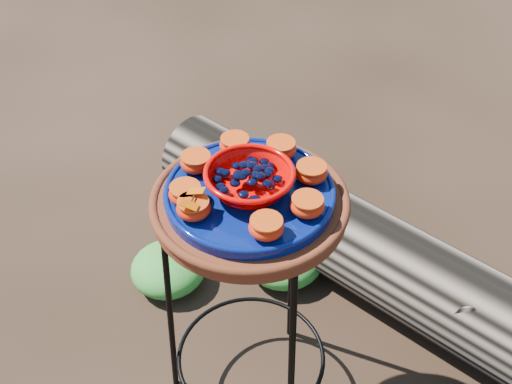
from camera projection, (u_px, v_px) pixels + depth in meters
The scene contains 17 objects.
plant_stand at pixel (251, 310), 1.63m from camera, with size 0.44×0.44×0.70m, color black, non-canonical shape.
terracotta_saucer at pixel (250, 204), 1.39m from camera, with size 0.42×0.42×0.03m, color #5A1D11.
cobalt_plate at pixel (250, 194), 1.37m from camera, with size 0.36×0.36×0.02m, color #070937.
red_bowl at pixel (249, 181), 1.34m from camera, with size 0.18×0.18×0.05m, color #D70300, non-canonical shape.
glass_gems at pixel (249, 167), 1.32m from camera, with size 0.14×0.14×0.02m, color black, non-canonical shape.
orange_half_0 at pixel (194, 208), 1.29m from camera, with size 0.07×0.07×0.04m, color #AB320C.
orange_half_1 at pixel (266, 227), 1.25m from camera, with size 0.07×0.07×0.04m, color #AB320C.
orange_half_2 at pixel (307, 205), 1.29m from camera, with size 0.07×0.07×0.04m, color #AB320C.
orange_half_3 at pixel (311, 173), 1.37m from camera, with size 0.07×0.07×0.04m, color #AB320C.
orange_half_4 at pixel (281, 149), 1.43m from camera, with size 0.07×0.07×0.04m, color #AB320C.
orange_half_5 at pixel (235, 145), 1.44m from camera, with size 0.07×0.07×0.04m, color #AB320C.
orange_half_6 at pixel (196, 162), 1.40m from camera, with size 0.07×0.07×0.04m, color #AB320C.
orange_half_7 at pixel (185, 194), 1.32m from camera, with size 0.07×0.07×0.04m, color #AB320C.
butterfly at pixel (193, 199), 1.27m from camera, with size 0.08×0.05×0.01m, color #BC4800, non-canonical shape.
driftwood_log at pixel (351, 242), 2.10m from camera, with size 1.51×0.40×0.28m, color black, non-canonical shape.
foliage_left at pixel (168, 268), 2.12m from camera, with size 0.25×0.25×0.12m, color #2E6F27.
foliage_back at pixel (284, 257), 2.15m from camera, with size 0.27×0.27×0.13m, color #2E6F27.
Camera 1 is at (0.56, -0.85, 1.66)m, focal length 45.00 mm.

